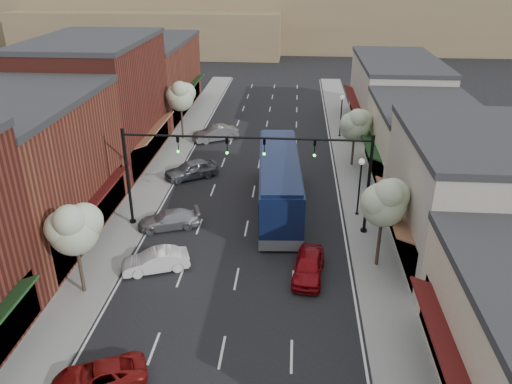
% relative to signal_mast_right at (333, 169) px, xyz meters
% --- Properties ---
extents(ground, '(160.00, 160.00, 0.00)m').
position_rel_signal_mast_right_xyz_m(ground, '(-5.62, -8.00, -4.62)').
color(ground, black).
rests_on(ground, ground).
extents(sidewalk_left, '(2.80, 73.00, 0.15)m').
position_rel_signal_mast_right_xyz_m(sidewalk_left, '(-14.02, 10.50, -4.55)').
color(sidewalk_left, gray).
rests_on(sidewalk_left, ground).
extents(sidewalk_right, '(2.80, 73.00, 0.15)m').
position_rel_signal_mast_right_xyz_m(sidewalk_right, '(2.78, 10.50, -4.55)').
color(sidewalk_right, gray).
rests_on(sidewalk_right, ground).
extents(curb_left, '(0.25, 73.00, 0.17)m').
position_rel_signal_mast_right_xyz_m(curb_left, '(-12.62, 10.50, -4.55)').
color(curb_left, gray).
rests_on(curb_left, ground).
extents(curb_right, '(0.25, 73.00, 0.17)m').
position_rel_signal_mast_right_xyz_m(curb_right, '(1.38, 10.50, -4.55)').
color(curb_right, gray).
rests_on(curb_right, ground).
extents(bldg_left_midnear, '(10.14, 14.10, 9.40)m').
position_rel_signal_mast_right_xyz_m(bldg_left_midnear, '(-19.85, -2.00, 0.03)').
color(bldg_left_midnear, brown).
rests_on(bldg_left_midnear, ground).
extents(bldg_left_midfar, '(10.14, 14.10, 10.90)m').
position_rel_signal_mast_right_xyz_m(bldg_left_midfar, '(-19.86, 12.00, 0.78)').
color(bldg_left_midfar, maroon).
rests_on(bldg_left_midfar, ground).
extents(bldg_left_far, '(10.14, 18.10, 8.40)m').
position_rel_signal_mast_right_xyz_m(bldg_left_far, '(-19.84, 28.00, -0.46)').
color(bldg_left_far, brown).
rests_on(bldg_left_far, ground).
extents(bldg_right_midnear, '(9.14, 12.10, 7.90)m').
position_rel_signal_mast_right_xyz_m(bldg_right_midnear, '(8.10, -2.00, -0.72)').
color(bldg_right_midnear, '#B0A596').
rests_on(bldg_right_midnear, ground).
extents(bldg_right_midfar, '(9.14, 12.10, 6.40)m').
position_rel_signal_mast_right_xyz_m(bldg_right_midfar, '(8.08, 10.00, -1.46)').
color(bldg_right_midfar, beige).
rests_on(bldg_right_midfar, ground).
extents(bldg_right_far, '(9.14, 16.10, 7.40)m').
position_rel_signal_mast_right_xyz_m(bldg_right_far, '(8.09, 24.00, -0.96)').
color(bldg_right_far, '#B0A596').
rests_on(bldg_right_far, ground).
extents(hill_far, '(120.00, 30.00, 12.00)m').
position_rel_signal_mast_right_xyz_m(hill_far, '(-5.62, 82.00, 1.38)').
color(hill_far, '#7A6647').
rests_on(hill_far, ground).
extents(hill_near, '(50.00, 20.00, 8.00)m').
position_rel_signal_mast_right_xyz_m(hill_near, '(-30.62, 70.00, -0.62)').
color(hill_near, '#7A6647').
rests_on(hill_near, ground).
extents(signal_mast_right, '(8.22, 0.46, 7.00)m').
position_rel_signal_mast_right_xyz_m(signal_mast_right, '(0.00, 0.00, 0.00)').
color(signal_mast_right, black).
rests_on(signal_mast_right, ground).
extents(signal_mast_left, '(8.22, 0.46, 7.00)m').
position_rel_signal_mast_right_xyz_m(signal_mast_left, '(-11.24, 0.00, 0.00)').
color(signal_mast_left, black).
rests_on(signal_mast_left, ground).
extents(tree_right_near, '(2.85, 2.65, 5.95)m').
position_rel_signal_mast_right_xyz_m(tree_right_near, '(2.73, -4.05, -0.17)').
color(tree_right_near, '#47382B').
rests_on(tree_right_near, ground).
extents(tree_right_far, '(2.85, 2.65, 5.43)m').
position_rel_signal_mast_right_xyz_m(tree_right_far, '(2.73, 11.95, -0.63)').
color(tree_right_far, '#47382B').
rests_on(tree_right_far, ground).
extents(tree_left_near, '(2.85, 2.65, 5.69)m').
position_rel_signal_mast_right_xyz_m(tree_left_near, '(-13.87, -8.05, -0.40)').
color(tree_left_near, '#47382B').
rests_on(tree_left_near, ground).
extents(tree_left_far, '(2.85, 2.65, 6.13)m').
position_rel_signal_mast_right_xyz_m(tree_left_far, '(-13.87, 17.95, -0.02)').
color(tree_left_far, '#47382B').
rests_on(tree_left_far, ground).
extents(lamp_post_near, '(0.44, 0.44, 4.44)m').
position_rel_signal_mast_right_xyz_m(lamp_post_near, '(2.18, 2.50, -1.62)').
color(lamp_post_near, black).
rests_on(lamp_post_near, ground).
extents(lamp_post_far, '(0.44, 0.44, 4.44)m').
position_rel_signal_mast_right_xyz_m(lamp_post_far, '(2.18, 20.00, -1.62)').
color(lamp_post_far, black).
rests_on(lamp_post_far, ground).
extents(coach_bus, '(3.68, 13.27, 4.00)m').
position_rel_signal_mast_right_xyz_m(coach_bus, '(-3.53, 3.42, -2.55)').
color(coach_bus, '#0E1738').
rests_on(coach_bus, ground).
extents(red_hatchback, '(2.15, 4.37, 1.43)m').
position_rel_signal_mast_right_xyz_m(red_hatchback, '(-1.45, -5.42, -3.91)').
color(red_hatchback, maroon).
rests_on(red_hatchback, ground).
extents(parked_car_a, '(4.47, 3.30, 1.13)m').
position_rel_signal_mast_right_xyz_m(parked_car_a, '(-10.61, -14.47, -4.06)').
color(parked_car_a, maroon).
rests_on(parked_car_a, ground).
extents(parked_car_b, '(4.18, 2.68, 1.30)m').
position_rel_signal_mast_right_xyz_m(parked_car_b, '(-10.51, -5.47, -3.97)').
color(parked_car_b, white).
rests_on(parked_car_b, ground).
extents(parked_car_c, '(4.58, 2.96, 1.23)m').
position_rel_signal_mast_right_xyz_m(parked_car_c, '(-10.96, -0.30, -4.00)').
color(parked_car_c, '#97989C').
rests_on(parked_car_c, ground).
extents(parked_car_d, '(4.78, 3.94, 1.54)m').
position_rel_signal_mast_right_xyz_m(parked_car_d, '(-11.12, 8.36, -3.85)').
color(parked_car_d, slate).
rests_on(parked_car_d, ground).
extents(parked_car_e, '(4.78, 3.71, 1.52)m').
position_rel_signal_mast_right_xyz_m(parked_car_e, '(-10.54, 17.95, -3.86)').
color(parked_car_e, gray).
rests_on(parked_car_e, ground).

